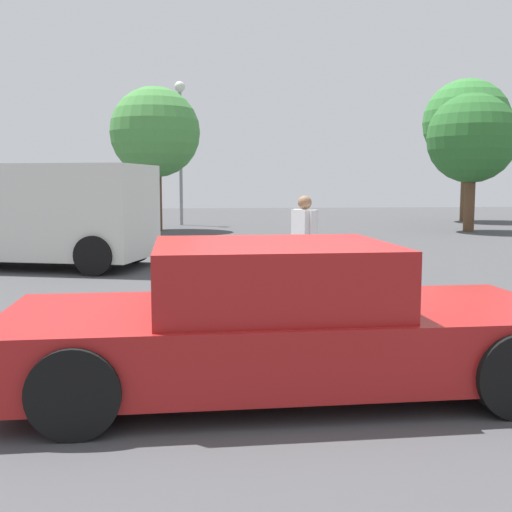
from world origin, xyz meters
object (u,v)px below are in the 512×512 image
Objects in this scene: van_white at (24,212)px; pedestrian at (304,237)px; sedan_foreground at (281,322)px; light_post_near at (180,127)px.

van_white is 6.60m from pedestrian.
pedestrian is (1.05, 4.33, 0.34)m from sedan_foreground.
light_post_near reaches higher than van_white.
pedestrian is at bearing -83.77° from light_post_near.
sedan_foreground is at bearing -87.77° from light_post_near.
van_white reaches higher than sedan_foreground.
van_white is at bearing -103.83° from light_post_near.
pedestrian reaches higher than sedan_foreground.
pedestrian is 17.69m from light_post_near.
van_white is at bearing 115.23° from sedan_foreground.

